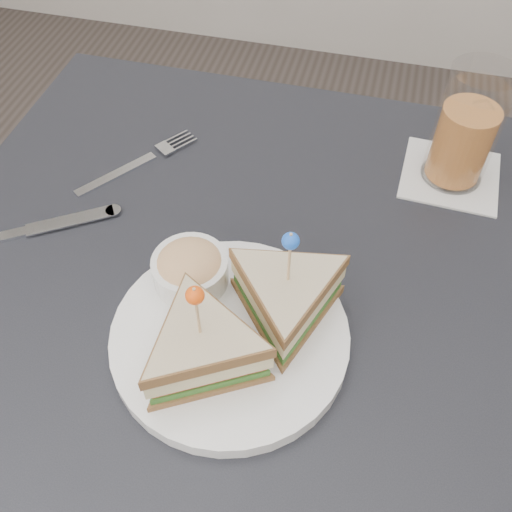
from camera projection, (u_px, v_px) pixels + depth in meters
The scene contains 6 objects.
ground_plane at pixel (250, 492), 1.23m from camera, with size 3.50×3.50×0.00m, color #3F3833.
table at pixel (246, 325), 0.71m from camera, with size 0.80×0.80×0.75m.
plate_meal at pixel (236, 320), 0.57m from camera, with size 0.28×0.26×0.15m.
cutlery_fork at pixel (143, 161), 0.78m from camera, with size 0.12×0.16×0.01m.
cutlery_knife at pixel (34, 229), 0.70m from camera, with size 0.17×0.12×0.01m.
drink_set at pixel (465, 134), 0.71m from camera, with size 0.13×0.13×0.16m.
Camera 1 is at (0.11, -0.36, 1.28)m, focal length 40.00 mm.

